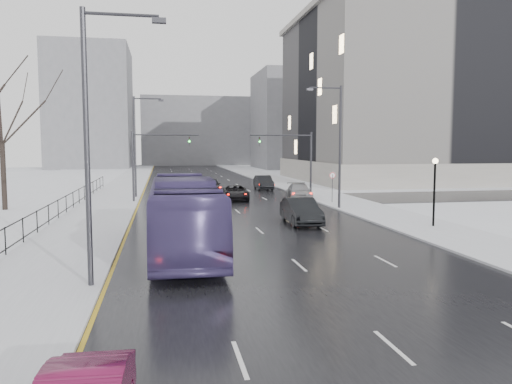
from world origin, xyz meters
TOP-DOWN VIEW (x-y plane):
  - road at (0.00, 60.00)m, footprint 16.00×150.00m
  - cross_road at (0.00, 48.00)m, footprint 130.00×10.00m
  - sidewalk_left at (-10.50, 60.00)m, footprint 5.00×150.00m
  - sidewalk_right at (10.50, 60.00)m, footprint 5.00×150.00m
  - park_strip at (-20.00, 60.00)m, footprint 14.00×150.00m
  - tree_park_e at (-18.20, 44.00)m, footprint 9.45×9.45m
  - iron_fence at (-13.00, 30.00)m, footprint 0.06×70.00m
  - streetlight_r_mid at (8.17, 40.00)m, footprint 2.95×0.25m
  - streetlight_l_near at (-8.17, 20.00)m, footprint 2.95×0.25m
  - streetlight_l_far at (-8.17, 52.00)m, footprint 2.95×0.25m
  - lamppost_r_mid at (11.00, 30.00)m, footprint 0.36×0.36m
  - mast_signal_right at (7.33, 48.00)m, footprint 6.10×0.33m
  - mast_signal_left at (-7.33, 48.00)m, footprint 6.10×0.33m
  - no_uturn_sign at (9.20, 44.00)m, footprint 0.60×0.06m
  - civic_building at (35.00, 72.00)m, footprint 41.00×31.00m
  - bldg_far_right at (28.00, 115.00)m, footprint 24.00×20.00m
  - bldg_far_left at (-22.00, 125.00)m, footprint 18.00×22.00m
  - bldg_far_center at (4.00, 140.00)m, footprint 30.00×18.00m
  - bus at (-4.80, 25.78)m, footprint 3.12×13.18m
  - sedan_center_near at (-3.43, 36.11)m, footprint 1.88×4.47m
  - sedan_right_near at (3.18, 32.99)m, footprint 1.94×5.26m
  - sedan_right_cross at (1.00, 48.09)m, footprint 2.74×5.30m
  - sedan_right_far at (7.20, 47.83)m, footprint 2.81×5.45m
  - sedan_center_far at (-0.50, 56.15)m, footprint 2.10×4.82m
  - sedan_right_distant at (5.96, 59.03)m, footprint 1.89×5.04m

SIDE VIEW (x-z plane):
  - tree_park_e at x=-18.20m, z-range -6.75..6.75m
  - road at x=0.00m, z-range 0.00..0.04m
  - cross_road at x=0.00m, z-range 0.00..0.04m
  - park_strip at x=-20.00m, z-range 0.00..0.12m
  - sidewalk_left at x=-10.50m, z-range 0.00..0.16m
  - sidewalk_right at x=10.50m, z-range 0.00..0.16m
  - sedan_right_cross at x=1.00m, z-range 0.04..1.47m
  - sedan_center_near at x=-3.43m, z-range 0.04..1.55m
  - sedan_right_far at x=7.20m, z-range 0.04..1.55m
  - sedan_center_far at x=-0.50m, z-range 0.04..1.66m
  - sedan_right_distant at x=5.96m, z-range 0.04..1.69m
  - sedan_right_near at x=3.18m, z-range 0.04..1.76m
  - iron_fence at x=-13.00m, z-range 0.26..1.56m
  - bus at x=-4.80m, z-range 0.04..3.71m
  - no_uturn_sign at x=9.20m, z-range 0.95..3.65m
  - lamppost_r_mid at x=11.00m, z-range 0.80..5.08m
  - mast_signal_right at x=7.33m, z-range 0.86..7.36m
  - mast_signal_left at x=-7.33m, z-range 0.86..7.36m
  - streetlight_r_mid at x=8.17m, z-range 0.62..10.62m
  - streetlight_l_near at x=-8.17m, z-range 0.62..10.62m
  - streetlight_l_far at x=-8.17m, z-range 0.62..10.62m
  - bldg_far_center at x=4.00m, z-range 0.00..18.00m
  - bldg_far_right at x=28.00m, z-range 0.00..22.00m
  - civic_building at x=35.00m, z-range -1.19..23.61m
  - bldg_far_left at x=-22.00m, z-range 0.00..28.00m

